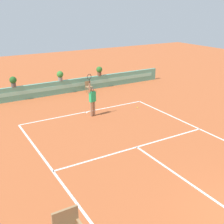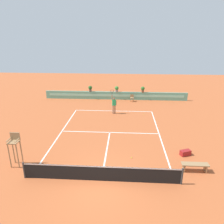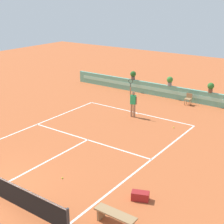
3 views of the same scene
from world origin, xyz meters
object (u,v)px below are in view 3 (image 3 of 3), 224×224
tennis_ball_near_baseline (62,178)px  potted_plant_left (133,75)px  gear_bag (140,196)px  tennis_player (133,102)px  potted_plant_centre (170,81)px  potted_plant_right (211,87)px  tennis_ball_mid_court (174,127)px  bench_courtside (115,216)px  ball_kid_chair (188,98)px

tennis_ball_near_baseline → potted_plant_left: (-4.97, 13.90, 1.38)m
gear_bag → tennis_player: bearing=123.8°
gear_bag → potted_plant_centre: bearing=111.7°
gear_bag → potted_plant_left: 15.89m
gear_bag → potted_plant_right: bearing=98.6°
tennis_ball_mid_court → potted_plant_left: (-6.42, 5.54, 1.38)m
bench_courtside → tennis_ball_mid_court: size_ratio=23.53×
ball_kid_chair → potted_plant_left: potted_plant_left is taller
tennis_player → potted_plant_centre: tennis_player is taller
ball_kid_chair → potted_plant_right: 1.78m
tennis_ball_near_baseline → potted_plant_left: size_ratio=0.09×
tennis_ball_near_baseline → potted_plant_right: size_ratio=0.09×
ball_kid_chair → potted_plant_left: (-5.30, 0.73, 0.93)m
ball_kid_chair → tennis_ball_mid_court: ball_kid_chair is taller
potted_plant_left → potted_plant_right: bearing=0.0°
bench_courtside → tennis_ball_mid_court: bearing=103.4°
tennis_player → tennis_ball_mid_court: bearing=-4.2°
ball_kid_chair → potted_plant_centre: 2.27m
ball_kid_chair → tennis_ball_mid_court: 4.95m
ball_kid_chair → tennis_ball_near_baseline: (-0.33, -13.17, -0.44)m
tennis_player → potted_plant_left: size_ratio=3.57×
gear_bag → ball_kid_chair: bearing=104.9°
tennis_player → bench_courtside: bearing=-61.2°
bench_courtside → gear_bag: size_ratio=2.29×
potted_plant_right → tennis_player: bearing=-122.1°
bench_courtside → potted_plant_left: 17.48m
tennis_player → tennis_ball_mid_court: (3.11, -0.23, -1.02)m
bench_courtside → potted_plant_left: (-8.71, 15.12, 1.04)m
tennis_ball_near_baseline → tennis_ball_mid_court: size_ratio=1.00×
potted_plant_left → potted_plant_right: size_ratio=1.00×
tennis_ball_mid_court → potted_plant_left: bearing=139.2°
gear_bag → potted_plant_centre: 14.34m
potted_plant_left → tennis_ball_near_baseline: bearing=-70.3°
tennis_ball_near_baseline → tennis_ball_mid_court: same height
potted_plant_right → tennis_ball_near_baseline: bearing=-96.8°
tennis_ball_mid_court → potted_plant_centre: potted_plant_centre is taller
ball_kid_chair → potted_plant_right: potted_plant_right is taller
gear_bag → tennis_player: (-5.33, 7.97, 0.87)m
tennis_player → potted_plant_left: tennis_player is taller
bench_courtside → potted_plant_left: potted_plant_left is taller
ball_kid_chair → potted_plant_left: 5.44m
bench_courtside → potted_plant_right: size_ratio=2.21×
ball_kid_chair → gear_bag: bearing=-75.1°
potted_plant_centre → potted_plant_left: bearing=180.0°
potted_plant_right → potted_plant_left: bearing=180.0°
tennis_player → potted_plant_centre: size_ratio=3.57×
potted_plant_centre → tennis_player: bearing=-90.6°
ball_kid_chair → bench_courtside: ball_kid_chair is taller
tennis_ball_near_baseline → potted_plant_centre: (-1.61, 13.90, 1.38)m
tennis_ball_mid_court → tennis_ball_near_baseline: bearing=-99.8°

